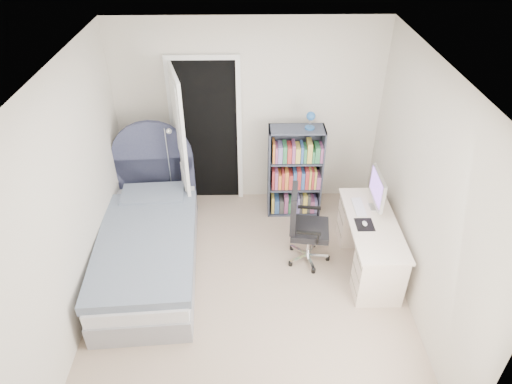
{
  "coord_description": "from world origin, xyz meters",
  "views": [
    {
      "loc": [
        -0.01,
        -3.6,
        3.81
      ],
      "look_at": [
        0.07,
        0.42,
        1.0
      ],
      "focal_mm": 32.0,
      "sensor_mm": 36.0,
      "label": 1
    }
  ],
  "objects_px": {
    "bed": "(150,243)",
    "bookcase": "(296,174)",
    "nightstand": "(167,186)",
    "office_chair": "(303,223)",
    "desk": "(370,242)",
    "floor_lamp": "(172,181)"
  },
  "relations": [
    {
      "from": "bed",
      "to": "bookcase",
      "type": "distance_m",
      "value": 2.05
    },
    {
      "from": "nightstand",
      "to": "office_chair",
      "type": "height_order",
      "value": "office_chair"
    },
    {
      "from": "bookcase",
      "to": "desk",
      "type": "distance_m",
      "value": 1.35
    },
    {
      "from": "bookcase",
      "to": "nightstand",
      "type": "bearing_deg",
      "value": 176.19
    },
    {
      "from": "desk",
      "to": "nightstand",
      "type": "bearing_deg",
      "value": 154.22
    },
    {
      "from": "bookcase",
      "to": "desk",
      "type": "height_order",
      "value": "bookcase"
    },
    {
      "from": "bed",
      "to": "nightstand",
      "type": "bearing_deg",
      "value": 87.75
    },
    {
      "from": "bed",
      "to": "nightstand",
      "type": "xyz_separation_m",
      "value": [
        0.04,
        1.12,
        0.04
      ]
    },
    {
      "from": "nightstand",
      "to": "desk",
      "type": "xyz_separation_m",
      "value": [
        2.49,
        -1.2,
        0.01
      ]
    },
    {
      "from": "nightstand",
      "to": "bookcase",
      "type": "bearing_deg",
      "value": -3.81
    },
    {
      "from": "bed",
      "to": "desk",
      "type": "height_order",
      "value": "bed"
    },
    {
      "from": "nightstand",
      "to": "bookcase",
      "type": "xyz_separation_m",
      "value": [
        1.73,
        -0.12,
        0.24
      ]
    },
    {
      "from": "nightstand",
      "to": "desk",
      "type": "height_order",
      "value": "desk"
    },
    {
      "from": "bed",
      "to": "desk",
      "type": "distance_m",
      "value": 2.53
    },
    {
      "from": "floor_lamp",
      "to": "office_chair",
      "type": "relative_size",
      "value": 1.34
    },
    {
      "from": "floor_lamp",
      "to": "office_chair",
      "type": "bearing_deg",
      "value": -29.12
    },
    {
      "from": "bed",
      "to": "bookcase",
      "type": "xyz_separation_m",
      "value": [
        1.77,
        1.0,
        0.28
      ]
    },
    {
      "from": "desk",
      "to": "office_chair",
      "type": "distance_m",
      "value": 0.79
    },
    {
      "from": "desk",
      "to": "office_chair",
      "type": "bearing_deg",
      "value": 170.21
    },
    {
      "from": "bed",
      "to": "floor_lamp",
      "type": "height_order",
      "value": "bed"
    },
    {
      "from": "desk",
      "to": "bed",
      "type": "bearing_deg",
      "value": 178.12
    },
    {
      "from": "bed",
      "to": "bookcase",
      "type": "bearing_deg",
      "value": 29.54
    }
  ]
}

